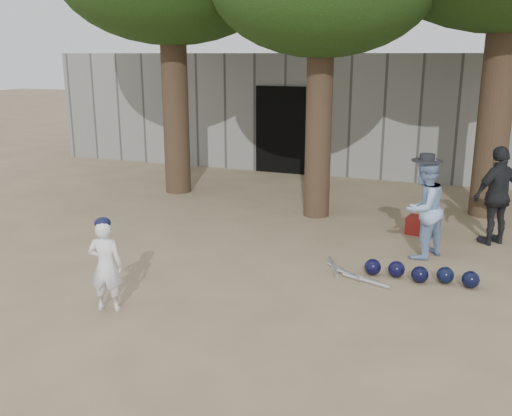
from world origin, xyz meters
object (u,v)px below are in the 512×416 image
at_px(spectator_blue, 423,209).
at_px(spectator_dark, 498,196).
at_px(boy_player, 106,266).
at_px(red_bag, 420,225).

distance_m(spectator_blue, spectator_dark, 1.51).
xyz_separation_m(boy_player, spectator_blue, (3.31, 3.26, 0.20)).
height_order(boy_player, spectator_blue, spectator_blue).
relative_size(spectator_dark, red_bag, 3.80).
xyz_separation_m(spectator_blue, red_bag, (-0.12, 1.17, -0.61)).
distance_m(boy_player, spectator_dark, 6.16).
distance_m(boy_player, red_bag, 5.48).
relative_size(spectator_blue, spectator_dark, 0.95).
bearing_deg(spectator_dark, spectator_blue, 2.91).
relative_size(boy_player, spectator_blue, 0.74).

